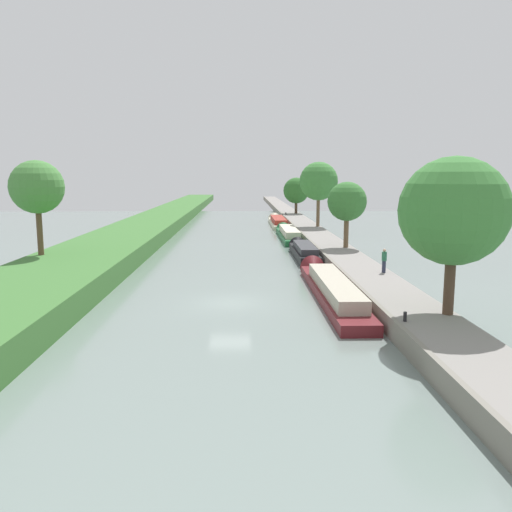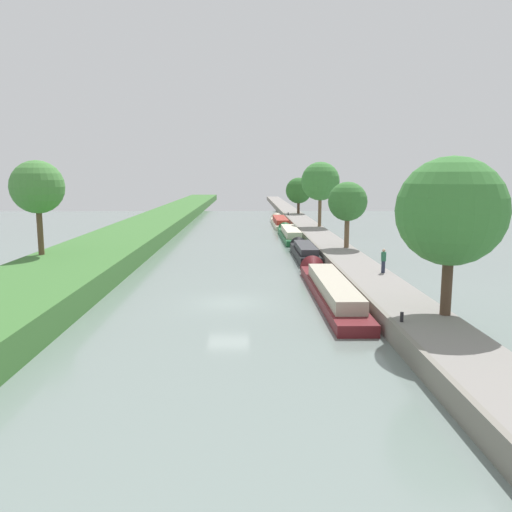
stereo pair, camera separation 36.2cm
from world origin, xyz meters
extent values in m
plane|color=slate|center=(0.00, 0.00, 0.00)|extent=(160.00, 160.00, 0.00)
cube|color=#3D7033|center=(-11.72, 0.00, 0.80)|extent=(7.64, 260.00, 1.60)
cube|color=gray|center=(9.54, 0.00, 0.50)|extent=(3.28, 260.00, 1.00)
cube|color=gray|center=(7.78, 0.00, 0.52)|extent=(0.25, 260.00, 1.05)
cube|color=maroon|center=(6.39, 0.93, 0.31)|extent=(2.04, 15.98, 0.62)
cube|color=#B2A893|center=(6.39, 0.13, 1.00)|extent=(1.68, 11.19, 0.76)
cone|color=maroon|center=(6.39, 9.54, 0.31)|extent=(1.94, 1.23, 1.94)
cube|color=black|center=(6.54, 16.59, 0.40)|extent=(1.84, 9.93, 0.80)
cube|color=#333338|center=(6.54, 16.10, 1.08)|extent=(1.51, 6.95, 0.56)
cone|color=black|center=(6.54, 22.11, 0.40)|extent=(1.75, 1.10, 1.75)
cube|color=#1E6033|center=(6.42, 31.02, 0.32)|extent=(2.02, 14.21, 0.65)
cube|color=beige|center=(6.42, 30.31, 1.03)|extent=(1.65, 9.94, 0.76)
cone|color=#1E6033|center=(6.42, 38.72, 0.32)|extent=(1.92, 1.21, 1.92)
cube|color=beige|center=(6.30, 47.40, 0.32)|extent=(2.17, 15.10, 0.64)
cube|color=maroon|center=(6.30, 46.64, 0.98)|extent=(1.78, 10.57, 0.69)
cone|color=beige|center=(6.30, 55.60, 0.32)|extent=(2.07, 1.30, 2.07)
cylinder|color=#4C3828|center=(10.66, -6.48, 2.78)|extent=(0.51, 0.51, 3.57)
sphere|color=#3D7F38|center=(10.66, -6.48, 5.98)|extent=(5.11, 5.11, 5.11)
cylinder|color=brown|center=(10.40, 16.65, 2.63)|extent=(0.45, 0.45, 3.27)
sphere|color=#387533|center=(10.40, 16.65, 5.25)|extent=(3.59, 3.59, 3.59)
cylinder|color=brown|center=(10.71, 36.28, 3.24)|extent=(0.44, 0.44, 4.49)
sphere|color=#3D7F38|center=(10.71, 36.28, 6.85)|extent=(4.95, 4.95, 4.95)
cylinder|color=#4C3828|center=(10.27, 59.16, 2.37)|extent=(0.48, 0.48, 2.75)
sphere|color=#2D6628|center=(10.27, 59.16, 4.97)|extent=(4.47, 4.47, 4.47)
cylinder|color=brown|center=(-14.60, 8.95, 3.63)|extent=(0.43, 0.43, 4.05)
sphere|color=#47843D|center=(-14.60, 8.95, 6.75)|extent=(4.00, 4.00, 4.00)
cylinder|color=#282D42|center=(10.51, 4.22, 1.41)|extent=(0.26, 0.26, 0.82)
cylinder|color=#286647|center=(10.51, 4.22, 2.13)|extent=(0.34, 0.34, 0.62)
sphere|color=tan|center=(10.51, 4.22, 2.55)|extent=(0.22, 0.22, 0.22)
cylinder|color=black|center=(8.20, -7.65, 1.22)|extent=(0.16, 0.16, 0.45)
cylinder|color=black|center=(8.20, 55.67, 1.22)|extent=(0.16, 0.16, 0.45)
camera|label=1|loc=(0.71, -30.23, 7.65)|focal=36.01mm
camera|label=2|loc=(1.07, -30.24, 7.65)|focal=36.01mm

